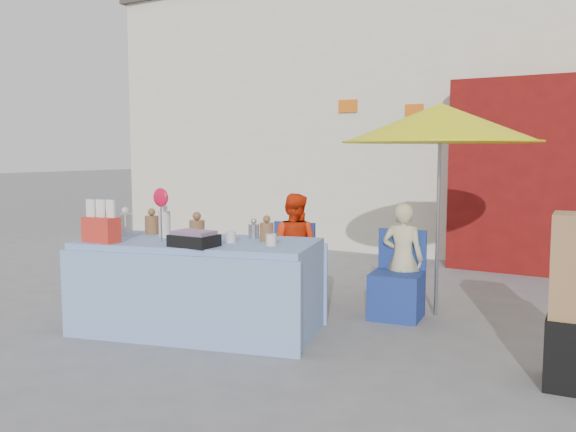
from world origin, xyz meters
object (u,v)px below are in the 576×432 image
Objects in this scene: chair_left at (287,279)px; vendor_orange at (294,247)px; umbrella at (440,124)px; chair_right at (397,292)px; market_table at (198,285)px; vendor_beige at (403,259)px.

vendor_orange reaches higher than chair_left.
umbrella is at bearing 177.95° from vendor_orange.
chair_left is 1.00× the size of chair_right.
vendor_beige is (1.40, 1.47, 0.14)m from market_table.
chair_left is at bearing -169.62° from umbrella.
vendor_orange is 0.56× the size of umbrella.
chair_right is 0.41× the size of umbrella.
market_table is at bearing -136.29° from umbrella.
vendor_orange is (-1.25, 0.13, 0.33)m from chair_right.
chair_right is at bearing -7.58° from chair_left.
market_table is 1.49m from vendor_orange.
chair_left is 0.41× the size of umbrella.
vendor_orange is at bearing -174.47° from umbrella.
umbrella reaches higher than chair_left.
market_table is 1.94m from chair_right.
vendor_orange is 1.04× the size of vendor_beige.
vendor_orange is at bearing -7.58° from vendor_beige.
market_table is 2.00× the size of vendor_orange.
vendor_beige is at bearing 81.53° from chair_right.
market_table is 2.03m from vendor_beige.
chair_left is at bearing 68.89° from market_table.
vendor_beige is at bearing -153.43° from umbrella.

